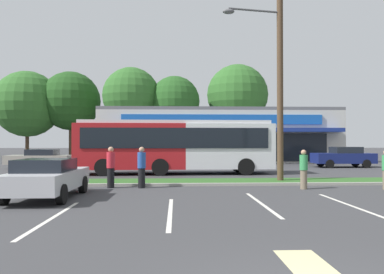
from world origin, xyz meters
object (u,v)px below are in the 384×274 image
Objects in this scene: pedestrian_far at (304,169)px; car_1 at (47,178)px; city_bus at (175,145)px; pedestrian_mid at (142,167)px; car_3 at (343,157)px; bus_stop_bench at (50,177)px; pedestrian_by_pole at (111,167)px; utility_pole at (278,57)px; car_0 at (40,158)px.

car_1 is at bearing 123.44° from pedestrian_far.
pedestrian_mid is at bearing -103.02° from city_bus.
car_3 is 2.77× the size of pedestrian_far.
city_bus is at bearing 67.57° from pedestrian_mid.
car_3 is at bearing -144.91° from bus_stop_bench.
car_1 is 4.14m from pedestrian_mid.
city_bus is at bearing -24.19° from car_1.
pedestrian_mid is at bearing 116.26° from pedestrian_by_pole.
pedestrian_by_pole is at bearing 38.39° from car_3.
pedestrian_by_pole is (-7.67, -1.73, -5.19)m from utility_pole.
car_0 is (-15.01, 10.59, -5.33)m from utility_pole.
city_bus reaches higher than pedestrian_far.
pedestrian_mid reaches higher than car_1.
car_0 is 20.21m from pedestrian_far.
utility_pole reaches higher than pedestrian_far.
car_3 is at bearing -179.71° from car_0.
car_3 is 2.59× the size of pedestrian_mid.
pedestrian_mid is (3.77, 0.22, 0.37)m from bus_stop_bench.
pedestrian_by_pole is (-15.70, -12.44, 0.07)m from car_3.
car_0 is 2.60× the size of pedestrian_by_pole.
utility_pole is 9.42m from pedestrian_by_pole.
utility_pole reaches higher than pedestrian_mid.
car_0 reaches higher than car_1.
bus_stop_bench is 2.50m from pedestrian_by_pole.
utility_pole is at bearing 4.97° from pedestrian_mid.
car_1 is 3.39m from pedestrian_by_pole.
car_1 is at bearing 110.34° from car_0.
bus_stop_bench is 0.91× the size of pedestrian_by_pole.
car_0 is (-10.07, 5.43, -1.02)m from city_bus.
pedestrian_far is at bearing 177.64° from bus_stop_bench.
pedestrian_mid is at bearing -46.61° from car_1.
pedestrian_by_pole reaches higher than car_1.
utility_pole is 6.52× the size of pedestrian_by_pole.
utility_pole is 14.38m from car_3.
bus_stop_bench is 13.55m from car_0.
pedestrian_mid is at bearing 105.28° from pedestrian_far.
pedestrian_by_pole is (-2.72, -6.89, -0.88)m from city_bus.
utility_pole is at bearing 144.80° from car_0.
car_0 is 14.34m from pedestrian_by_pole.
pedestrian_by_pole reaches higher than pedestrian_mid.
pedestrian_mid is at bearing 41.06° from car_3.
utility_pole is 8.34m from city_bus.
utility_pole reaches higher than car_0.
city_bus is at bearing 23.16° from car_3.
car_3 is 15.23m from pedestrian_far.
car_3 is at bearing 21.54° from city_bus.
pedestrian_by_pole is at bearing 164.96° from pedestrian_mid.
pedestrian_far is at bearing -56.60° from city_bus.
car_3 is at bearing 158.65° from pedestrian_by_pole.
bus_stop_bench is at bearing 35.09° from car_3.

